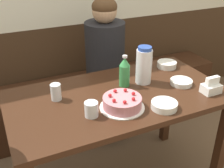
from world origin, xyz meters
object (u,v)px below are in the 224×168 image
object	(u,v)px
bench_seat	(78,104)
soju_bottle	(125,72)
water_pitcher	(144,65)
bowl_side_dish	(164,105)
person_pale_blue_shirt	(105,76)
birthday_cake	(122,103)
glass_water_tall	(56,92)
glass_tumbler_short	(91,109)
bowl_rice_small	(181,82)
napkin_holder	(211,87)
bowl_soup_white	(167,64)

from	to	relation	value
bench_seat	soju_bottle	world-z (taller)	soju_bottle
bench_seat	water_pitcher	bearing A→B (deg)	-74.00
water_pitcher	bowl_side_dish	world-z (taller)	water_pitcher
person_pale_blue_shirt	birthday_cake	bearing A→B (deg)	-17.03
glass_water_tall	glass_tumbler_short	xyz separation A→B (m)	(0.12, -0.25, -0.01)
glass_water_tall	person_pale_blue_shirt	distance (m)	0.78
soju_bottle	bowl_side_dish	distance (m)	0.35
birthday_cake	soju_bottle	size ratio (longest dim) A/B	1.23
bowl_rice_small	bowl_side_dish	bearing A→B (deg)	-143.74
bench_seat	water_pitcher	world-z (taller)	water_pitcher
napkin_holder	glass_water_tall	bearing A→B (deg)	159.93
water_pitcher	bowl_side_dish	xyz separation A→B (m)	(-0.06, -0.32, -0.10)
water_pitcher	napkin_holder	world-z (taller)	water_pitcher
bench_seat	glass_tumbler_short	bearing A→B (deg)	-103.32
birthday_cake	bowl_soup_white	bearing A→B (deg)	33.08
napkin_holder	water_pitcher	bearing A→B (deg)	135.31
bowl_side_dish	water_pitcher	bearing A→B (deg)	79.92
bench_seat	soju_bottle	distance (m)	0.97
bench_seat	water_pitcher	distance (m)	1.02
bowl_soup_white	person_pale_blue_shirt	world-z (taller)	person_pale_blue_shirt
birthday_cake	water_pitcher	world-z (taller)	water_pitcher
glass_water_tall	water_pitcher	bearing A→B (deg)	-2.17
bowl_soup_white	glass_water_tall	xyz separation A→B (m)	(-0.85, -0.11, 0.03)
glass_water_tall	bowl_soup_white	bearing A→B (deg)	7.50
birthday_cake	napkin_holder	bearing A→B (deg)	-7.56
soju_bottle	glass_tumbler_short	xyz separation A→B (m)	(-0.32, -0.23, -0.06)
bench_seat	napkin_holder	distance (m)	1.30
bench_seat	glass_tumbler_short	xyz separation A→B (m)	(-0.23, -0.98, 0.57)
bowl_soup_white	birthday_cake	bearing A→B (deg)	-146.92
napkin_holder	person_pale_blue_shirt	world-z (taller)	person_pale_blue_shirt
bench_seat	bowl_soup_white	bearing A→B (deg)	-51.43
soju_bottle	person_pale_blue_shirt	xyz separation A→B (m)	(0.10, 0.53, -0.28)
glass_tumbler_short	person_pale_blue_shirt	size ratio (longest dim) A/B	0.07
bench_seat	glass_tumbler_short	distance (m)	1.15
bowl_rice_small	bowl_side_dish	distance (m)	0.33
bench_seat	bowl_soup_white	xyz separation A→B (m)	(0.49, -0.62, 0.55)
bench_seat	water_pitcher	size ratio (longest dim) A/B	11.46
bowl_side_dish	bench_seat	bearing A→B (deg)	98.37
bench_seat	napkin_holder	bearing A→B (deg)	-63.85
napkin_holder	bowl_side_dish	world-z (taller)	napkin_holder
birthday_cake	napkin_holder	world-z (taller)	napkin_holder
birthday_cake	bowl_soup_white	distance (m)	0.65
bowl_side_dish	person_pale_blue_shirt	distance (m)	0.89
glass_tumbler_short	napkin_holder	bearing A→B (deg)	-5.54
birthday_cake	water_pitcher	size ratio (longest dim) A/B	1.03
bowl_soup_white	glass_water_tall	distance (m)	0.86
bowl_side_dish	person_pale_blue_shirt	bearing A→B (deg)	88.34
birthday_cake	soju_bottle	distance (m)	0.28
bowl_rice_small	glass_tumbler_short	distance (m)	0.66
soju_bottle	person_pale_blue_shirt	size ratio (longest dim) A/B	0.17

